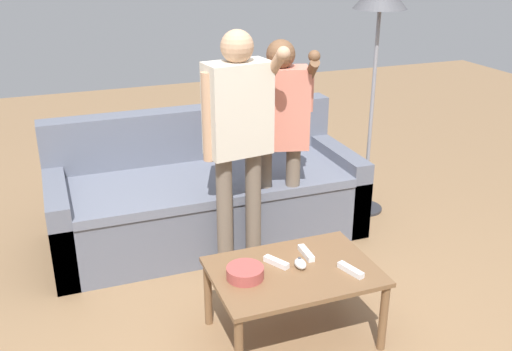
{
  "coord_description": "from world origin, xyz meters",
  "views": [
    {
      "loc": [
        -1.06,
        -2.37,
        2.01
      ],
      "look_at": [
        -0.02,
        0.41,
        0.79
      ],
      "focal_mm": 40.56,
      "sensor_mm": 36.0,
      "label": 1
    }
  ],
  "objects_px": {
    "coffee_table": "(294,278)",
    "game_remote_wand_near": "(351,270)",
    "floor_lamp": "(380,8)",
    "player_center": "(238,127)",
    "snack_bowl": "(245,273)",
    "player_right": "(280,124)",
    "couch": "(206,195)",
    "game_remote_wand_spare": "(306,253)",
    "game_remote_nunchuk": "(300,264)",
    "game_remote_wand_far": "(276,262)"
  },
  "relations": [
    {
      "from": "couch",
      "to": "coffee_table",
      "type": "relative_size",
      "value": 2.52
    },
    {
      "from": "snack_bowl",
      "to": "player_center",
      "type": "distance_m",
      "value": 0.93
    },
    {
      "from": "player_right",
      "to": "game_remote_wand_spare",
      "type": "distance_m",
      "value": 0.94
    },
    {
      "from": "snack_bowl",
      "to": "player_right",
      "type": "distance_m",
      "value": 1.14
    },
    {
      "from": "couch",
      "to": "floor_lamp",
      "type": "distance_m",
      "value": 1.8
    },
    {
      "from": "coffee_table",
      "to": "game_remote_nunchuk",
      "type": "relative_size",
      "value": 9.71
    },
    {
      "from": "game_remote_nunchuk",
      "to": "game_remote_wand_far",
      "type": "bearing_deg",
      "value": 145.79
    },
    {
      "from": "player_center",
      "to": "game_remote_wand_spare",
      "type": "height_order",
      "value": "player_center"
    },
    {
      "from": "floor_lamp",
      "to": "couch",
      "type": "bearing_deg",
      "value": 177.16
    },
    {
      "from": "couch",
      "to": "snack_bowl",
      "type": "height_order",
      "value": "couch"
    },
    {
      "from": "game_remote_nunchuk",
      "to": "snack_bowl",
      "type": "bearing_deg",
      "value": 178.08
    },
    {
      "from": "player_right",
      "to": "game_remote_wand_near",
      "type": "xyz_separation_m",
      "value": [
        -0.03,
        -1.03,
        -0.48
      ]
    },
    {
      "from": "couch",
      "to": "game_remote_nunchuk",
      "type": "bearing_deg",
      "value": -83.7
    },
    {
      "from": "snack_bowl",
      "to": "player_center",
      "type": "xyz_separation_m",
      "value": [
        0.22,
        0.73,
        0.52
      ]
    },
    {
      "from": "game_remote_wand_spare",
      "to": "game_remote_wand_near",
      "type": "bearing_deg",
      "value": -59.28
    },
    {
      "from": "floor_lamp",
      "to": "game_remote_wand_spare",
      "type": "xyz_separation_m",
      "value": [
        -1.06,
        -1.14,
        -1.13
      ]
    },
    {
      "from": "player_center",
      "to": "player_right",
      "type": "height_order",
      "value": "player_center"
    },
    {
      "from": "snack_bowl",
      "to": "coffee_table",
      "type": "bearing_deg",
      "value": -3.39
    },
    {
      "from": "game_remote_nunchuk",
      "to": "game_remote_wand_near",
      "type": "height_order",
      "value": "game_remote_nunchuk"
    },
    {
      "from": "player_right",
      "to": "game_remote_wand_far",
      "type": "height_order",
      "value": "player_right"
    },
    {
      "from": "snack_bowl",
      "to": "player_center",
      "type": "height_order",
      "value": "player_center"
    },
    {
      "from": "couch",
      "to": "game_remote_wand_spare",
      "type": "bearing_deg",
      "value": -79.37
    },
    {
      "from": "game_remote_wand_near",
      "to": "game_remote_wand_spare",
      "type": "xyz_separation_m",
      "value": [
        -0.14,
        0.24,
        0.0
      ]
    },
    {
      "from": "couch",
      "to": "player_right",
      "type": "bearing_deg",
      "value": -46.65
    },
    {
      "from": "floor_lamp",
      "to": "player_right",
      "type": "height_order",
      "value": "floor_lamp"
    },
    {
      "from": "couch",
      "to": "floor_lamp",
      "type": "bearing_deg",
      "value": -2.84
    },
    {
      "from": "snack_bowl",
      "to": "player_right",
      "type": "bearing_deg",
      "value": 58.09
    },
    {
      "from": "floor_lamp",
      "to": "player_center",
      "type": "distance_m",
      "value": 1.45
    },
    {
      "from": "player_center",
      "to": "game_remote_wand_near",
      "type": "distance_m",
      "value": 1.07
    },
    {
      "from": "floor_lamp",
      "to": "game_remote_wand_near",
      "type": "relative_size",
      "value": 10.89
    },
    {
      "from": "coffee_table",
      "to": "snack_bowl",
      "type": "xyz_separation_m",
      "value": [
        -0.26,
        0.02,
        0.08
      ]
    },
    {
      "from": "player_center",
      "to": "game_remote_wand_spare",
      "type": "bearing_deg",
      "value": -75.83
    },
    {
      "from": "player_center",
      "to": "game_remote_wand_far",
      "type": "distance_m",
      "value": 0.86
    },
    {
      "from": "player_center",
      "to": "game_remote_wand_spare",
      "type": "distance_m",
      "value": 0.85
    },
    {
      "from": "game_remote_wand_far",
      "to": "couch",
      "type": "bearing_deg",
      "value": 91.8
    },
    {
      "from": "player_center",
      "to": "game_remote_nunchuk",
      "type": "bearing_deg",
      "value": -83.86
    },
    {
      "from": "snack_bowl",
      "to": "game_remote_nunchuk",
      "type": "height_order",
      "value": "snack_bowl"
    },
    {
      "from": "snack_bowl",
      "to": "game_remote_wand_near",
      "type": "bearing_deg",
      "value": -15.36
    },
    {
      "from": "game_remote_wand_near",
      "to": "game_remote_wand_far",
      "type": "xyz_separation_m",
      "value": [
        -0.33,
        0.21,
        0.0
      ]
    },
    {
      "from": "snack_bowl",
      "to": "game_remote_nunchuk",
      "type": "xyz_separation_m",
      "value": [
        0.3,
        -0.01,
        -0.01
      ]
    },
    {
      "from": "coffee_table",
      "to": "game_remote_wand_spare",
      "type": "xyz_separation_m",
      "value": [
        0.12,
        0.11,
        0.07
      ]
    },
    {
      "from": "coffee_table",
      "to": "game_remote_wand_near",
      "type": "distance_m",
      "value": 0.3
    },
    {
      "from": "game_remote_wand_far",
      "to": "game_remote_wand_spare",
      "type": "xyz_separation_m",
      "value": [
        0.19,
        0.03,
        -0.0
      ]
    },
    {
      "from": "snack_bowl",
      "to": "game_remote_wand_near",
      "type": "height_order",
      "value": "snack_bowl"
    },
    {
      "from": "player_center",
      "to": "game_remote_wand_near",
      "type": "bearing_deg",
      "value": -70.97
    },
    {
      "from": "game_remote_wand_far",
      "to": "coffee_table",
      "type": "bearing_deg",
      "value": -49.04
    },
    {
      "from": "game_remote_wand_near",
      "to": "couch",
      "type": "bearing_deg",
      "value": 104.28
    },
    {
      "from": "game_remote_nunchuk",
      "to": "game_remote_wand_spare",
      "type": "distance_m",
      "value": 0.13
    },
    {
      "from": "game_remote_nunchuk",
      "to": "player_right",
      "type": "xyz_separation_m",
      "value": [
        0.25,
        0.89,
        0.47
      ]
    },
    {
      "from": "coffee_table",
      "to": "game_remote_wand_far",
      "type": "xyz_separation_m",
      "value": [
        -0.07,
        0.08,
        0.07
      ]
    }
  ]
}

